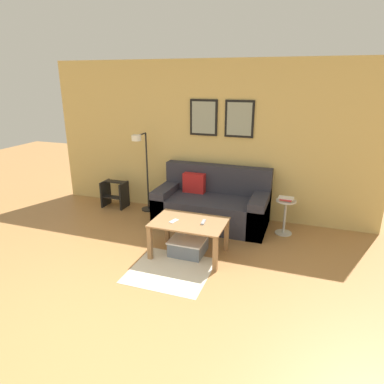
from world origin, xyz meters
name	(u,v)px	position (x,y,z in m)	size (l,w,h in m)	color
ground_plane	(90,344)	(0.00, 0.00, 0.00)	(16.00, 16.00, 0.00)	#A87542
wall_back	(206,140)	(0.01, 3.41, 1.28)	(5.60, 0.09, 2.55)	#D6B76B
area_rug	(170,270)	(0.20, 1.38, 0.00)	(0.97, 0.92, 0.01)	beige
couch	(212,205)	(0.27, 2.96, 0.31)	(1.77, 0.87, 0.91)	#2D2D38
coffee_table	(189,228)	(0.28, 1.84, 0.39)	(0.96, 0.64, 0.48)	#997047
storage_bin	(188,246)	(0.25, 1.88, 0.11)	(0.47, 0.45, 0.21)	slate
floor_lamp	(143,167)	(-0.97, 2.99, 0.83)	(0.26, 0.53, 1.40)	black
side_table	(285,214)	(1.42, 2.94, 0.32)	(0.30, 0.30, 0.54)	silver
book_stack	(286,199)	(1.41, 2.93, 0.56)	(0.23, 0.17, 0.05)	#D8C666
remote_control	(203,222)	(0.47, 1.87, 0.49)	(0.04, 0.15, 0.02)	#99999E
cell_phone	(174,221)	(0.09, 1.78, 0.49)	(0.07, 0.14, 0.01)	silver
step_stool	(115,193)	(-1.62, 3.09, 0.25)	(0.43, 0.31, 0.47)	black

